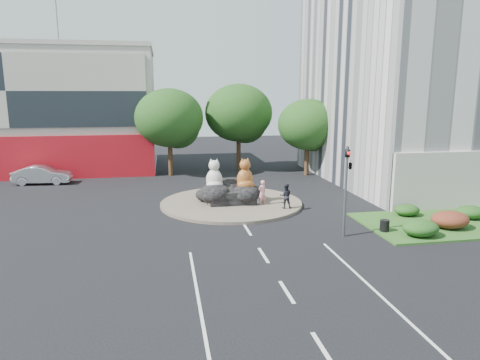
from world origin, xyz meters
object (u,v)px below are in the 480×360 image
Objects in this scene: cat_white at (214,174)px; pedestrian_pink at (262,192)px; pedestrian_dark at (286,196)px; litter_bin at (385,226)px; kitten_calico at (211,200)px; kitten_white at (257,198)px; parked_car at (43,175)px; cat_tabby at (245,174)px.

pedestrian_pink is at bearing 6.65° from cat_white.
pedestrian_dark is (1.33, -1.22, -0.02)m from pedestrian_pink.
litter_bin is (8.70, -7.89, -1.77)m from cat_white.
pedestrian_dark is (4.87, -1.59, 0.44)m from kitten_calico.
cat_white is 3.02× the size of kitten_white.
litter_bin is (22.60, -17.81, -0.36)m from parked_car.
pedestrian_dark is 2.58× the size of litter_bin.
parked_car is at bearing -59.33° from pedestrian_pink.
cat_white is at bearing 93.99° from kitten_calico.
parked_car reaches higher than kitten_calico.
cat_tabby is at bearing 19.80° from cat_white.
kitten_white is (2.85, -0.88, -1.65)m from cat_white.
kitten_white is 19.94m from parked_car.
cat_tabby is 1.36× the size of pedestrian_dark.
cat_tabby is at bearing -118.08° from parked_car.
litter_bin is at bearing 139.25° from pedestrian_dark.
pedestrian_pink reaches higher than parked_car.
litter_bin is (9.07, -7.08, -0.16)m from kitten_calico.
cat_white is 2.80× the size of kitten_calico.
parked_car is 7.51× the size of litter_bin.
cat_tabby is 10.21m from litter_bin.
pedestrian_pink is 0.35× the size of parked_car.
pedestrian_dark is at bearing -62.67° from kitten_white.
cat_tabby reaches higher than kitten_calico.
cat_white is 1.30× the size of pedestrian_pink.
cat_tabby is 2.85× the size of kitten_calico.
cat_tabby is at bearing 130.73° from litter_bin.
cat_tabby is 3.04m from kitten_calico.
kitten_calico is (-2.51, -0.54, -1.64)m from cat_tabby.
cat_tabby reaches higher than cat_white.
cat_white is 5.23m from pedestrian_dark.
cat_white is 1.84m from kitten_calico.
cat_tabby reaches higher than parked_car.
kitten_white is (0.71, -0.61, -1.67)m from cat_tabby.
cat_white is 3.58m from pedestrian_pink.
pedestrian_pink is at bearing 22.62° from kitten_calico.
pedestrian_pink is (0.33, -0.30, 0.49)m from kitten_white.
cat_white is 1.34× the size of pedestrian_dark.
kitten_white is 1.14× the size of litter_bin.
kitten_white is at bearing 129.86° from litter_bin.
pedestrian_dark is 6.94m from litter_bin.
parked_car is at bearing -21.91° from pedestrian_dark.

